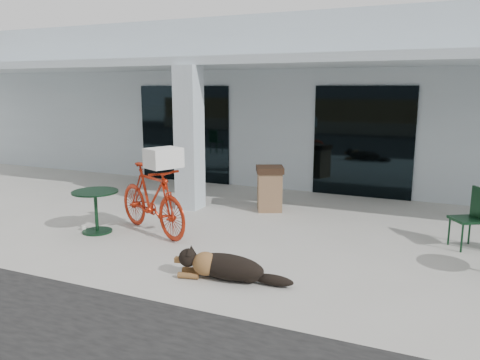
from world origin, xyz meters
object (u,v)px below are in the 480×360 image
at_px(bicycle, 152,199).
at_px(cafe_table_near, 96,212).
at_px(cafe_chair_far_b, 467,219).
at_px(dog, 227,265).
at_px(trash_receptacle, 270,189).

height_order(bicycle, cafe_table_near, bicycle).
bearing_deg(cafe_chair_far_b, dog, -78.83).
xyz_separation_m(dog, cafe_table_near, (-3.16, 1.02, 0.18)).
bearing_deg(bicycle, trash_receptacle, -5.84).
xyz_separation_m(dog, trash_receptacle, (-0.76, 3.80, 0.28)).
bearing_deg(cafe_table_near, dog, -17.83).
distance_m(dog, cafe_chair_far_b, 4.19).
bearing_deg(bicycle, dog, -97.69).
height_order(cafe_table_near, cafe_chair_far_b, cafe_chair_far_b).
distance_m(bicycle, trash_receptacle, 2.80).
distance_m(cafe_table_near, trash_receptacle, 3.68).
relative_size(bicycle, dog, 1.69).
xyz_separation_m(cafe_table_near, cafe_chair_far_b, (6.26, 1.78, 0.12)).
height_order(cafe_chair_far_b, trash_receptacle, cafe_chair_far_b).
relative_size(cafe_table_near, cafe_chair_far_b, 0.82).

